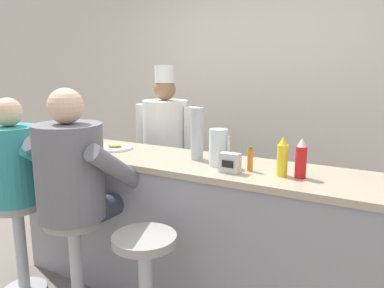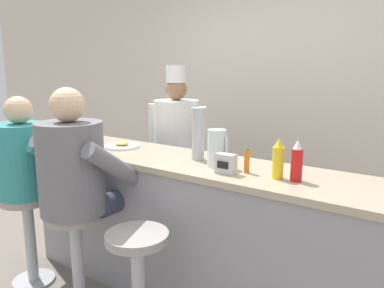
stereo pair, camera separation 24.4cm
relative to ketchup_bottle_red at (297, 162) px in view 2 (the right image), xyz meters
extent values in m
cube|color=beige|center=(-0.78, 1.61, 0.25)|extent=(10.00, 0.06, 2.70)
cube|color=gray|center=(-0.78, 0.05, -0.63)|extent=(2.60, 0.57, 0.96)
cube|color=tan|center=(-0.78, 0.05, -0.13)|extent=(2.65, 0.60, 0.04)
cylinder|color=red|center=(0.00, 0.00, -0.02)|extent=(0.06, 0.06, 0.18)
cone|color=white|center=(0.00, 0.00, 0.10)|extent=(0.05, 0.05, 0.05)
cylinder|color=yellow|center=(-0.10, -0.01, -0.02)|extent=(0.06, 0.06, 0.18)
cone|color=yellow|center=(-0.10, -0.01, 0.10)|extent=(0.05, 0.05, 0.05)
cylinder|color=orange|center=(-0.30, -0.01, -0.04)|extent=(0.03, 0.03, 0.14)
cylinder|color=#287F2D|center=(-0.30, -0.01, 0.04)|extent=(0.02, 0.02, 0.01)
cylinder|color=silver|center=(-0.52, 0.02, 0.01)|extent=(0.12, 0.12, 0.23)
cube|color=silver|center=(-0.45, 0.02, 0.02)|extent=(0.01, 0.01, 0.14)
cylinder|color=white|center=(-1.42, 0.08, -0.10)|extent=(0.27, 0.27, 0.02)
ellipsoid|color=#E0BC60|center=(-1.42, 0.08, -0.07)|extent=(0.12, 0.10, 0.03)
cylinder|color=white|center=(-1.95, -0.02, -0.08)|extent=(0.15, 0.15, 0.05)
cylinder|color=beige|center=(-2.03, 0.11, -0.06)|extent=(0.08, 0.08, 0.10)
torus|color=beige|center=(-1.97, 0.11, -0.05)|extent=(0.07, 0.01, 0.07)
cylinder|color=#B7BABF|center=(-0.72, 0.10, 0.06)|extent=(0.08, 0.08, 0.34)
cylinder|color=silver|center=(-0.72, 0.10, 0.24)|extent=(0.09, 0.09, 0.01)
cube|color=silver|center=(-0.39, -0.09, -0.05)|extent=(0.12, 0.07, 0.12)
cube|color=black|center=(-0.39, -0.13, -0.05)|extent=(0.07, 0.01, 0.04)
cylinder|color=#B2B5BA|center=(-1.82, -0.51, -1.09)|extent=(0.31, 0.31, 0.02)
cylinder|color=#B2B5BA|center=(-1.82, -0.51, -0.76)|extent=(0.08, 0.08, 0.65)
cylinder|color=gray|center=(-1.82, -0.51, -0.44)|extent=(0.36, 0.36, 0.05)
cylinder|color=#33384C|center=(-1.91, -0.32, -0.40)|extent=(0.14, 0.37, 0.14)
cylinder|color=#33384C|center=(-1.73, -0.32, -0.40)|extent=(0.14, 0.37, 0.14)
cylinder|color=teal|center=(-1.82, -0.51, -0.15)|extent=(0.37, 0.37, 0.53)
cylinder|color=teal|center=(-2.06, -0.41, -0.12)|extent=(0.10, 0.40, 0.32)
cylinder|color=teal|center=(-1.59, -0.41, -0.12)|extent=(0.10, 0.40, 0.32)
sphere|color=#DBB28E|center=(-1.82, -0.51, 0.21)|extent=(0.19, 0.19, 0.19)
cylinder|color=#B2B5BA|center=(-1.27, -0.51, -0.76)|extent=(0.08, 0.08, 0.65)
cylinder|color=gray|center=(-1.27, -0.51, -0.44)|extent=(0.36, 0.36, 0.05)
cylinder|color=#33384C|center=(-1.37, -0.30, -0.40)|extent=(0.16, 0.41, 0.16)
cylinder|color=#33384C|center=(-1.17, -0.30, -0.40)|extent=(0.16, 0.41, 0.16)
cylinder|color=slate|center=(-1.27, -0.51, -0.12)|extent=(0.41, 0.41, 0.59)
cylinder|color=slate|center=(-1.53, -0.39, -0.09)|extent=(0.11, 0.45, 0.36)
cylinder|color=slate|center=(-1.01, -0.39, -0.09)|extent=(0.11, 0.45, 0.36)
sphere|color=#DBB28E|center=(-1.27, -0.51, 0.28)|extent=(0.21, 0.21, 0.21)
cylinder|color=#B2B5BA|center=(-0.72, -0.51, -0.76)|extent=(0.08, 0.08, 0.65)
cylinder|color=gray|center=(-0.72, -0.51, -0.44)|extent=(0.36, 0.36, 0.05)
cube|color=#232328|center=(-1.40, 0.75, -0.73)|extent=(0.31, 0.17, 0.75)
cube|color=white|center=(-1.40, 0.70, -0.58)|extent=(0.28, 0.02, 0.45)
cylinder|color=white|center=(-1.40, 0.75, -0.07)|extent=(0.41, 0.41, 0.57)
sphere|color=#8C6647|center=(-1.40, 0.75, 0.31)|extent=(0.19, 0.19, 0.19)
cylinder|color=white|center=(-1.40, 0.75, 0.45)|extent=(0.18, 0.18, 0.16)
cylinder|color=white|center=(-1.66, 0.75, -0.07)|extent=(0.11, 0.11, 0.48)
cylinder|color=white|center=(-1.14, 0.75, -0.07)|extent=(0.11, 0.11, 0.48)
camera|label=1|loc=(0.46, -2.07, 0.50)|focal=35.00mm
camera|label=2|loc=(0.67, -1.94, 0.50)|focal=35.00mm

